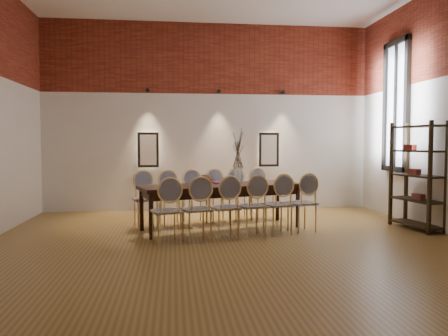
{
  "coord_description": "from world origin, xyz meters",
  "views": [
    {
      "loc": [
        -0.78,
        -5.92,
        1.45
      ],
      "look_at": [
        0.02,
        0.93,
        1.05
      ],
      "focal_mm": 35.0,
      "sensor_mm": 36.0,
      "label": 1
    }
  ],
  "objects": [
    {
      "name": "chair_near_f",
      "position": [
        1.3,
        0.94,
        0.47
      ],
      "size": [
        0.54,
        0.54,
        0.94
      ],
      "primitive_type": null,
      "rotation": [
        0.0,
        0.0,
        0.27
      ],
      "color": "#E6C279",
      "rests_on": "floor"
    },
    {
      "name": "shelving_rack",
      "position": [
        3.28,
        0.93,
        0.9
      ],
      "size": [
        0.54,
        1.05,
        1.8
      ],
      "primitive_type": null,
      "rotation": [
        0.0,
        0.0,
        0.16
      ],
      "color": "black",
      "rests_on": "floor"
    },
    {
      "name": "chair_near_d",
      "position": [
        0.43,
        0.7,
        0.47
      ],
      "size": [
        0.54,
        0.54,
        0.94
      ],
      "primitive_type": null,
      "rotation": [
        0.0,
        0.0,
        0.27
      ],
      "color": "#E6C279",
      "rests_on": "floor"
    },
    {
      "name": "chair_near_a",
      "position": [
        -0.88,
        0.34,
        0.47
      ],
      "size": [
        0.54,
        0.54,
        0.94
      ],
      "primitive_type": null,
      "rotation": [
        0.0,
        0.0,
        0.27
      ],
      "color": "#E6C279",
      "rests_on": "floor"
    },
    {
      "name": "niche_right",
      "position": [
        1.3,
        3.45,
        1.3
      ],
      "size": [
        0.36,
        0.06,
        0.66
      ],
      "primitive_type": "cube",
      "color": "#FFEAC6",
      "rests_on": "wall_back"
    },
    {
      "name": "chair_far_a",
      "position": [
        -1.26,
        1.72,
        0.47
      ],
      "size": [
        0.54,
        0.54,
        0.94
      ],
      "primitive_type": null,
      "rotation": [
        0.0,
        0.0,
        3.41
      ],
      "color": "#E6C279",
      "rests_on": "floor"
    },
    {
      "name": "window_glass",
      "position": [
        3.46,
        2.0,
        2.15
      ],
      "size": [
        0.02,
        0.78,
        2.38
      ],
      "primitive_type": "cube",
      "color": "silver",
      "rests_on": "wall_right"
    },
    {
      "name": "floor",
      "position": [
        0.0,
        0.0,
        -0.01
      ],
      "size": [
        7.0,
        7.0,
        0.02
      ],
      "primitive_type": "cube",
      "color": "olive",
      "rests_on": "ground"
    },
    {
      "name": "chair_far_d",
      "position": [
        0.05,
        2.08,
        0.47
      ],
      "size": [
        0.54,
        0.54,
        0.94
      ],
      "primitive_type": null,
      "rotation": [
        0.0,
        0.0,
        3.41
      ],
      "color": "#E6C279",
      "rests_on": "floor"
    },
    {
      "name": "brick_band_back",
      "position": [
        0.0,
        3.48,
        3.25
      ],
      "size": [
        7.0,
        0.02,
        1.5
      ],
      "primitive_type": "cube",
      "color": "maroon",
      "rests_on": "ground"
    },
    {
      "name": "window_frame",
      "position": [
        3.44,
        2.0,
        2.15
      ],
      "size": [
        0.08,
        0.9,
        2.5
      ],
      "primitive_type": "cube",
      "color": "black",
      "rests_on": "wall_right"
    },
    {
      "name": "window_mullion",
      "position": [
        3.44,
        2.0,
        2.15
      ],
      "size": [
        0.06,
        0.06,
        2.4
      ],
      "primitive_type": "cube",
      "color": "black",
      "rests_on": "wall_right"
    },
    {
      "name": "chair_near_b",
      "position": [
        -0.44,
        0.46,
        0.47
      ],
      "size": [
        0.54,
        0.54,
        0.94
      ],
      "primitive_type": null,
      "rotation": [
        0.0,
        0.0,
        0.27
      ],
      "color": "#E6C279",
      "rests_on": "floor"
    },
    {
      "name": "book",
      "position": [
        0.03,
        1.51,
        0.77
      ],
      "size": [
        0.3,
        0.24,
        0.03
      ],
      "primitive_type": "cube",
      "rotation": [
        0.0,
        0.0,
        0.27
      ],
      "color": "#992969",
      "rests_on": "dining_table"
    },
    {
      "name": "chair_far_b",
      "position": [
        -0.82,
        1.84,
        0.47
      ],
      "size": [
        0.54,
        0.54,
        0.94
      ],
      "primitive_type": null,
      "rotation": [
        0.0,
        0.0,
        3.41
      ],
      "color": "#E6C279",
      "rests_on": "floor"
    },
    {
      "name": "vase",
      "position": [
        0.32,
        1.41,
        0.9
      ],
      "size": [
        0.14,
        0.14,
        0.3
      ],
      "primitive_type": "cylinder",
      "color": "silver",
      "rests_on": "dining_table"
    },
    {
      "name": "chair_far_c",
      "position": [
        -0.39,
        1.96,
        0.47
      ],
      "size": [
        0.54,
        0.54,
        0.94
      ],
      "primitive_type": null,
      "rotation": [
        0.0,
        0.0,
        3.41
      ],
      "color": "#E6C279",
      "rests_on": "floor"
    },
    {
      "name": "chair_near_c",
      "position": [
        -0.01,
        0.58,
        0.47
      ],
      "size": [
        0.54,
        0.54,
        0.94
      ],
      "primitive_type": null,
      "rotation": [
        0.0,
        0.0,
        0.27
      ],
      "color": "#E6C279",
      "rests_on": "floor"
    },
    {
      "name": "spot_fixture_right",
      "position": [
        1.6,
        3.42,
        2.55
      ],
      "size": [
        0.08,
        0.1,
        0.08
      ],
      "primitive_type": "cylinder",
      "rotation": [
        1.57,
        0.0,
        0.0
      ],
      "color": "black",
      "rests_on": "wall_back"
    },
    {
      "name": "spot_fixture_left",
      "position": [
        -1.3,
        3.42,
        2.55
      ],
      "size": [
        0.08,
        0.1,
        0.08
      ],
      "primitive_type": "cylinder",
      "rotation": [
        1.57,
        0.0,
        0.0
      ],
      "color": "black",
      "rests_on": "wall_back"
    },
    {
      "name": "dining_table",
      "position": [
        0.02,
        1.33,
        0.38
      ],
      "size": [
        2.84,
        1.56,
        0.75
      ],
      "primitive_type": "cube",
      "rotation": [
        0.0,
        0.0,
        0.27
      ],
      "color": "black",
      "rests_on": "floor"
    },
    {
      "name": "chair_far_e",
      "position": [
        0.48,
        2.2,
        0.47
      ],
      "size": [
        0.54,
        0.54,
        0.94
      ],
      "primitive_type": null,
      "rotation": [
        0.0,
        0.0,
        3.41
      ],
      "color": "#E6C279",
      "rests_on": "floor"
    },
    {
      "name": "spot_fixture_mid",
      "position": [
        0.2,
        3.42,
        2.55
      ],
      "size": [
        0.08,
        0.1,
        0.08
      ],
      "primitive_type": "cylinder",
      "rotation": [
        1.57,
        0.0,
        0.0
      ],
      "color": "black",
      "rests_on": "wall_back"
    },
    {
      "name": "bowl",
      "position": [
        -0.26,
        1.2,
        0.84
      ],
      "size": [
        0.24,
        0.24,
        0.18
      ],
      "primitive_type": "ellipsoid",
      "color": "brown",
      "rests_on": "dining_table"
    },
    {
      "name": "chair_near_e",
      "position": [
        0.86,
        0.82,
        0.47
      ],
      "size": [
        0.54,
        0.54,
        0.94
      ],
      "primitive_type": null,
      "rotation": [
        0.0,
        0.0,
        0.27
      ],
      "color": "#E6C279",
      "rests_on": "floor"
    },
    {
      "name": "wall_back",
      "position": [
        0.0,
        3.55,
        2.0
      ],
      "size": [
        7.0,
        0.1,
        4.0
      ],
      "primitive_type": "cube",
      "color": "silver",
      "rests_on": "ground"
    },
    {
      "name": "niche_left",
      "position": [
        -1.3,
        3.45,
        1.3
      ],
      "size": [
        0.36,
        0.06,
        0.66
      ],
      "primitive_type": "cube",
      "color": "#FFEAC6",
      "rests_on": "wall_back"
    },
    {
      "name": "chair_far_f",
      "position": [
        0.92,
        2.32,
        0.47
      ],
      "size": [
        0.54,
        0.54,
        0.94
      ],
      "primitive_type": null,
      "rotation": [
        0.0,
        0.0,
        3.41
      ],
      "color": "#E6C279",
      "rests_on": "floor"
    },
    {
      "name": "dried_branches",
      "position": [
        0.32,
        1.41,
        1.35
      ],
      "size": [
        0.5,
        0.5,
        0.7
      ],
      "primitive_type": null,
      "color": "#453A2B",
      "rests_on": "vase"
    },
    {
      "name": "wall_front",
      "position": [
        0.0,
        -3.55,
        2.0
      ],
      "size": [
        7.0,
        0.1,
        4.0
      ],
      "primitive_type": "cube",
      "color": "silver",
      "rests_on": "ground"
    }
  ]
}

